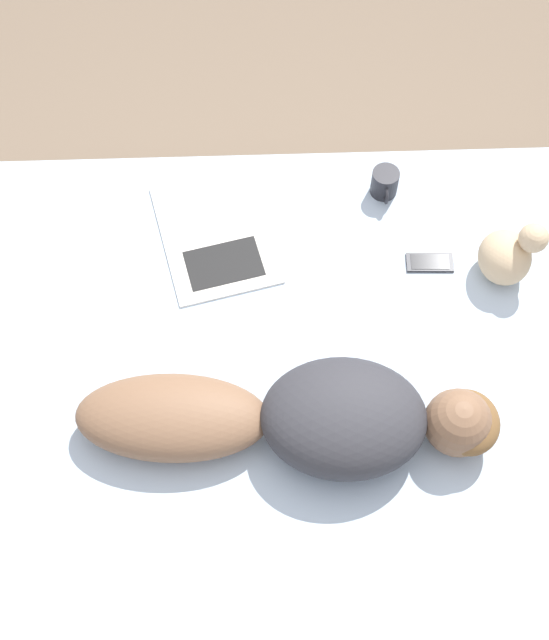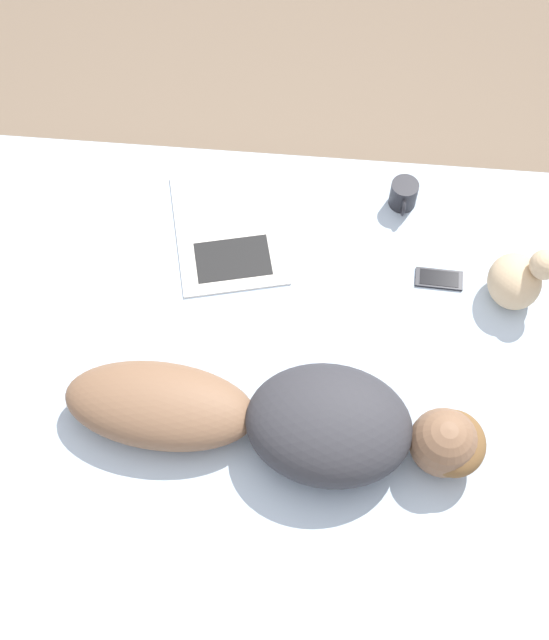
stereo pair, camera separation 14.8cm
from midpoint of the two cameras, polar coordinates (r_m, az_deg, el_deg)
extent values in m
plane|color=#7A6651|center=(3.02, -0.21, -8.01)|extent=(12.00, 12.00, 0.00)
cube|color=#383333|center=(2.86, -0.22, -6.82)|extent=(1.74, 2.17, 0.34)
cube|color=silver|center=(2.64, -0.24, -4.88)|extent=(1.68, 2.11, 0.14)
ellipsoid|color=brown|center=(2.47, -8.27, -6.29)|extent=(0.29, 0.55, 0.15)
ellipsoid|color=#333338|center=(2.42, 2.70, -6.38)|extent=(0.38, 0.47, 0.21)
ellipsoid|color=brown|center=(2.46, 10.54, -6.55)|extent=(0.20, 0.19, 0.10)
sphere|color=brown|center=(2.46, 9.98, -6.59)|extent=(0.19, 0.19, 0.19)
cube|color=silver|center=(2.90, -5.82, 7.19)|extent=(0.30, 0.37, 0.01)
cube|color=silver|center=(2.77, -4.79, 3.50)|extent=(0.30, 0.37, 0.01)
cube|color=black|center=(2.76, -4.79, 3.55)|extent=(0.20, 0.26, 0.00)
cylinder|color=#232328|center=(2.90, 5.60, 8.70)|extent=(0.09, 0.09, 0.09)
cylinder|color=black|center=(2.87, 5.67, 9.17)|extent=(0.07, 0.07, 0.01)
torus|color=#232328|center=(2.87, 5.68, 7.92)|extent=(0.06, 0.01, 0.06)
cube|color=black|center=(2.79, 8.42, 3.58)|extent=(0.07, 0.15, 0.01)
cube|color=black|center=(2.79, 8.43, 3.64)|extent=(0.06, 0.12, 0.00)
ellipsoid|color=#D1B289|center=(2.76, 13.03, 3.85)|extent=(0.18, 0.16, 0.15)
sphere|color=#D1B289|center=(2.69, 14.75, 5.02)|extent=(0.09, 0.09, 0.09)
camera|label=1|loc=(0.07, -91.63, -3.01)|focal=50.00mm
camera|label=2|loc=(0.07, 88.37, 3.01)|focal=50.00mm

